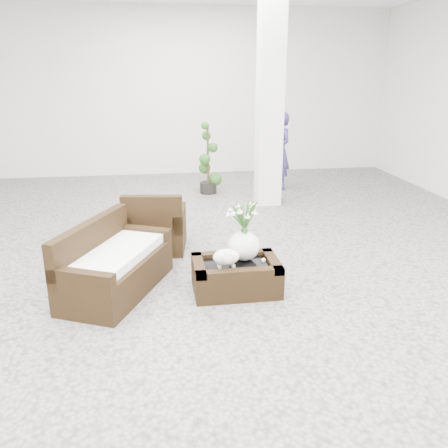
{
  "coord_description": "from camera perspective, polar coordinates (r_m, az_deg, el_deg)",
  "views": [
    {
      "loc": [
        -0.73,
        -4.99,
        2.27
      ],
      "look_at": [
        0.0,
        -0.1,
        0.62
      ],
      "focal_mm": 37.65,
      "sensor_mm": 36.0,
      "label": 1
    }
  ],
  "objects": [
    {
      "name": "ground",
      "position": [
        5.53,
        -0.15,
        -5.78
      ],
      "size": [
        11.0,
        11.0,
        0.0
      ],
      "primitive_type": "plane",
      "color": "gray",
      "rests_on": "ground"
    },
    {
      "name": "column",
      "position": [
        8.04,
        5.59,
        14.67
      ],
      "size": [
        0.4,
        0.4,
        3.5
      ],
      "primitive_type": "cube",
      "color": "white",
      "rests_on": "ground"
    },
    {
      "name": "coffee_table",
      "position": [
        5.01,
        1.45,
        -6.48
      ],
      "size": [
        0.9,
        0.6,
        0.31
      ],
      "primitive_type": "cube",
      "color": "black",
      "rests_on": "ground"
    },
    {
      "name": "sheep_figurine",
      "position": [
        4.8,
        0.27,
        -4.23
      ],
      "size": [
        0.28,
        0.23,
        0.21
      ],
      "primitive_type": "ellipsoid",
      "color": "white",
      "rests_on": "coffee_table"
    },
    {
      "name": "planter_narcissus",
      "position": [
        4.92,
        2.45,
        -0.02
      ],
      "size": [
        0.44,
        0.44,
        0.8
      ],
      "primitive_type": null,
      "color": "white",
      "rests_on": "coffee_table"
    },
    {
      "name": "tealight",
      "position": [
        5.02,
        4.82,
        -4.37
      ],
      "size": [
        0.04,
        0.04,
        0.03
      ],
      "primitive_type": "cylinder",
      "color": "white",
      "rests_on": "coffee_table"
    },
    {
      "name": "armchair",
      "position": [
        6.15,
        -8.31,
        0.56
      ],
      "size": [
        0.83,
        0.81,
        0.8
      ],
      "primitive_type": "cube",
      "rotation": [
        0.0,
        0.0,
        3.01
      ],
      "color": "black",
      "rests_on": "ground"
    },
    {
      "name": "loveseat",
      "position": [
        5.05,
        -12.98,
        -4.06
      ],
      "size": [
        1.21,
        1.56,
        0.75
      ],
      "primitive_type": "cube",
      "rotation": [
        0.0,
        0.0,
        1.14
      ],
      "color": "black",
      "rests_on": "ground"
    },
    {
      "name": "topiary",
      "position": [
        8.83,
        -1.97,
        7.93
      ],
      "size": [
        0.35,
        0.35,
        1.32
      ],
      "primitive_type": null,
      "color": "#234B18",
      "rests_on": "ground"
    },
    {
      "name": "shopper",
      "position": [
        9.24,
        6.84,
        8.78
      ],
      "size": [
        0.47,
        0.61,
        1.47
      ],
      "primitive_type": "imported",
      "rotation": [
        0.0,
        0.0,
        -1.32
      ],
      "color": "navy",
      "rests_on": "ground"
    }
  ]
}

